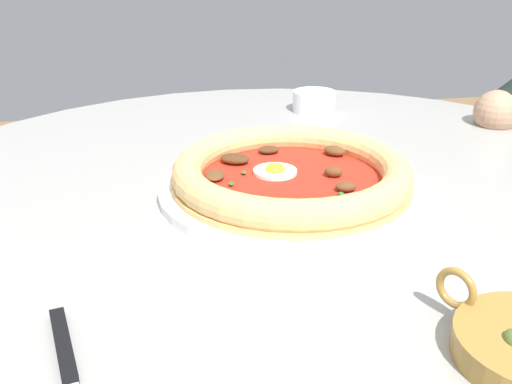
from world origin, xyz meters
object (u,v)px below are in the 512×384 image
at_px(dining_table, 291,310).
at_px(steak_knife, 68,369).
at_px(pizza_on_plate, 294,176).
at_px(ramekin_capers, 314,101).

bearing_deg(dining_table, steak_knife, -41.38).
bearing_deg(steak_knife, dining_table, 138.62).
bearing_deg(pizza_on_plate, dining_table, -11.35).
distance_m(dining_table, ramekin_capers, 0.40).
xyz_separation_m(dining_table, ramekin_capers, (-0.34, 0.12, 0.17)).
distance_m(dining_table, steak_knife, 0.37).
xyz_separation_m(dining_table, steak_knife, (0.25, -0.22, 0.16)).
height_order(dining_table, steak_knife, steak_knife).
height_order(pizza_on_plate, steak_knife, pizza_on_plate).
relative_size(dining_table, pizza_on_plate, 3.44).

